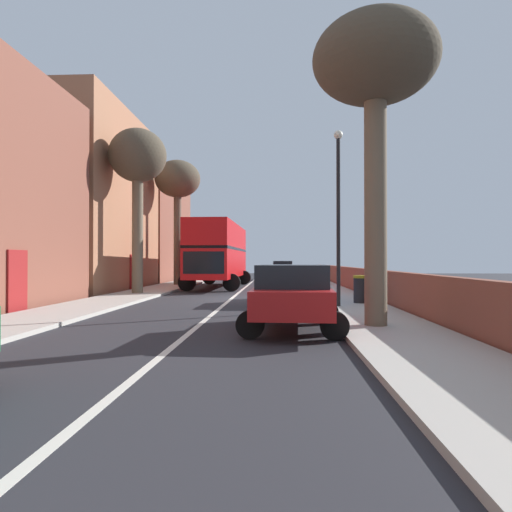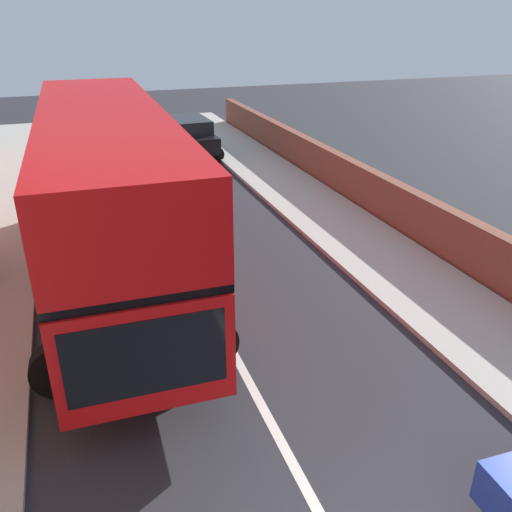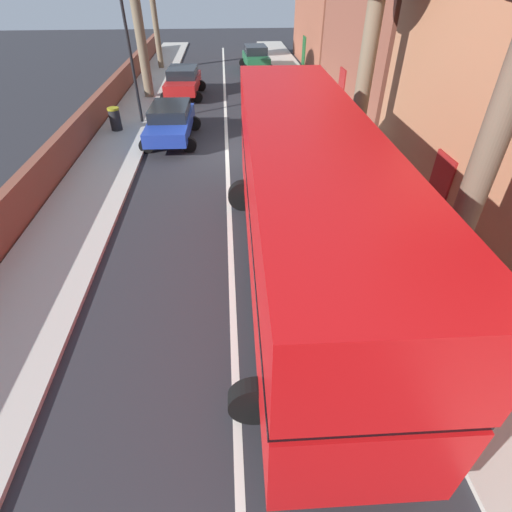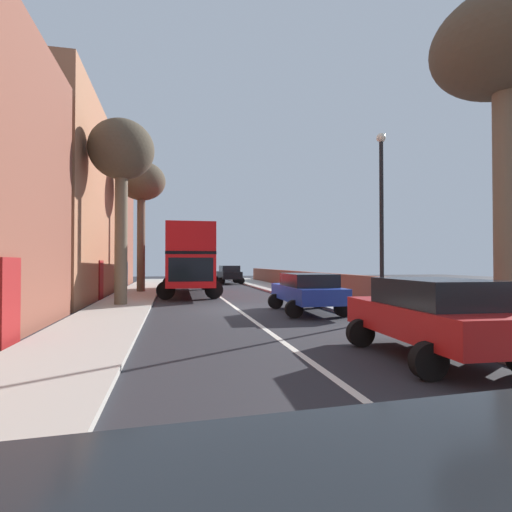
{
  "view_description": "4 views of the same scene",
  "coord_description": "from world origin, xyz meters",
  "px_view_note": "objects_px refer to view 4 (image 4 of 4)",
  "views": [
    {
      "loc": [
        2.13,
        -20.61,
        1.75
      ],
      "look_at": [
        0.96,
        3.68,
        1.99
      ],
      "focal_mm": 31.93,
      "sensor_mm": 36.0,
      "label": 1
    },
    {
      "loc": [
        -2.38,
        -2.88,
        5.92
      ],
      "look_at": [
        0.65,
        5.78,
        1.68
      ],
      "focal_mm": 37.5,
      "sensor_mm": 36.0,
      "label": 2
    },
    {
      "loc": [
        -0.06,
        16.36,
        6.54
      ],
      "look_at": [
        -0.57,
        9.52,
        1.4
      ],
      "focal_mm": 27.21,
      "sensor_mm": 36.0,
      "label": 3
    },
    {
      "loc": [
        -2.69,
        -16.28,
        1.97
      ],
      "look_at": [
        1.71,
        4.27,
        2.34
      ],
      "focal_mm": 27.34,
      "sensor_mm": 36.0,
      "label": 4
    }
  ],
  "objects_px": {
    "street_tree_left_0": "(122,156)",
    "lamppost_right": "(382,209)",
    "double_decker_bus": "(189,257)",
    "street_tree_right_1": "(506,58)",
    "street_tree_left_2": "(141,185)",
    "parked_car_red_right_0": "(432,313)",
    "parked_car_blue_right_1": "(307,290)",
    "litter_bin_right": "(389,298)",
    "parked_car_black_right_3": "(229,274)"
  },
  "relations": [
    {
      "from": "street_tree_right_1",
      "to": "parked_car_black_right_3",
      "type": "bearing_deg",
      "value": 94.13
    },
    {
      "from": "street_tree_right_1",
      "to": "lamppost_right",
      "type": "relative_size",
      "value": 1.24
    },
    {
      "from": "litter_bin_right",
      "to": "street_tree_left_0",
      "type": "bearing_deg",
      "value": 154.22
    },
    {
      "from": "double_decker_bus",
      "to": "street_tree_right_1",
      "type": "relative_size",
      "value": 1.42
    },
    {
      "from": "lamppost_right",
      "to": "litter_bin_right",
      "type": "xyz_separation_m",
      "value": [
        1.0,
        1.25,
        -3.16
      ]
    },
    {
      "from": "parked_car_red_right_0",
      "to": "street_tree_right_1",
      "type": "xyz_separation_m",
      "value": [
        2.1,
        0.26,
        5.63
      ]
    },
    {
      "from": "lamppost_right",
      "to": "parked_car_black_right_3",
      "type": "bearing_deg",
      "value": 94.25
    },
    {
      "from": "parked_car_blue_right_1",
      "to": "parked_car_black_right_3",
      "type": "distance_m",
      "value": 21.69
    },
    {
      "from": "street_tree_left_2",
      "to": "parked_car_red_right_0",
      "type": "bearing_deg",
      "value": -69.51
    },
    {
      "from": "street_tree_left_2",
      "to": "lamppost_right",
      "type": "xyz_separation_m",
      "value": [
        9.01,
        -14.21,
        -3.25
      ]
    },
    {
      "from": "street_tree_left_0",
      "to": "street_tree_left_2",
      "type": "relative_size",
      "value": 0.98
    },
    {
      "from": "parked_car_blue_right_1",
      "to": "parked_car_red_right_0",
      "type": "bearing_deg",
      "value": -90.01
    },
    {
      "from": "street_tree_left_0",
      "to": "lamppost_right",
      "type": "height_order",
      "value": "street_tree_left_0"
    },
    {
      "from": "parked_car_red_right_0",
      "to": "street_tree_right_1",
      "type": "bearing_deg",
      "value": 6.98
    },
    {
      "from": "parked_car_red_right_0",
      "to": "parked_car_blue_right_1",
      "type": "xyz_separation_m",
      "value": [
        0.0,
        7.6,
        -0.04
      ]
    },
    {
      "from": "lamppost_right",
      "to": "parked_car_red_right_0",
      "type": "bearing_deg",
      "value": -109.57
    },
    {
      "from": "double_decker_bus",
      "to": "street_tree_left_2",
      "type": "bearing_deg",
      "value": 157.33
    },
    {
      "from": "street_tree_left_0",
      "to": "street_tree_left_2",
      "type": "bearing_deg",
      "value": 88.2
    },
    {
      "from": "double_decker_bus",
      "to": "street_tree_left_2",
      "type": "relative_size",
      "value": 1.31
    },
    {
      "from": "parked_car_blue_right_1",
      "to": "double_decker_bus",
      "type": "bearing_deg",
      "value": 111.93
    },
    {
      "from": "parked_car_red_right_0",
      "to": "lamppost_right",
      "type": "bearing_deg",
      "value": 70.43
    },
    {
      "from": "double_decker_bus",
      "to": "parked_car_red_right_0",
      "type": "xyz_separation_m",
      "value": [
        4.2,
        -18.02,
        -1.42
      ]
    },
    {
      "from": "double_decker_bus",
      "to": "lamppost_right",
      "type": "height_order",
      "value": "lamppost_right"
    },
    {
      "from": "parked_car_red_right_0",
      "to": "parked_car_blue_right_1",
      "type": "relative_size",
      "value": 0.94
    },
    {
      "from": "parked_car_black_right_3",
      "to": "street_tree_right_1",
      "type": "distance_m",
      "value": 29.64
    },
    {
      "from": "lamppost_right",
      "to": "street_tree_right_1",
      "type": "bearing_deg",
      "value": -86.46
    },
    {
      "from": "parked_car_blue_right_1",
      "to": "litter_bin_right",
      "type": "height_order",
      "value": "parked_car_blue_right_1"
    },
    {
      "from": "street_tree_left_2",
      "to": "litter_bin_right",
      "type": "xyz_separation_m",
      "value": [
        10.01,
        -12.96,
        -6.41
      ]
    },
    {
      "from": "litter_bin_right",
      "to": "street_tree_right_1",
      "type": "bearing_deg",
      "value": -96.6
    },
    {
      "from": "street_tree_left_0",
      "to": "litter_bin_right",
      "type": "bearing_deg",
      "value": -25.78
    },
    {
      "from": "street_tree_left_0",
      "to": "street_tree_right_1",
      "type": "height_order",
      "value": "street_tree_left_0"
    },
    {
      "from": "street_tree_right_1",
      "to": "parked_car_red_right_0",
      "type": "bearing_deg",
      "value": -173.02
    },
    {
      "from": "parked_car_blue_right_1",
      "to": "lamppost_right",
      "type": "distance_m",
      "value": 4.25
    },
    {
      "from": "double_decker_bus",
      "to": "parked_car_red_right_0",
      "type": "relative_size",
      "value": 2.55
    },
    {
      "from": "street_tree_right_1",
      "to": "street_tree_left_0",
      "type": "bearing_deg",
      "value": 130.93
    },
    {
      "from": "parked_car_red_right_0",
      "to": "street_tree_left_0",
      "type": "relative_size",
      "value": 0.52
    },
    {
      "from": "double_decker_bus",
      "to": "parked_car_red_right_0",
      "type": "distance_m",
      "value": 18.56
    },
    {
      "from": "street_tree_left_0",
      "to": "lamppost_right",
      "type": "bearing_deg",
      "value": -33.83
    },
    {
      "from": "street_tree_right_1",
      "to": "litter_bin_right",
      "type": "xyz_separation_m",
      "value": [
        0.7,
        6.07,
        -5.92
      ]
    },
    {
      "from": "street_tree_right_1",
      "to": "parked_car_blue_right_1",
      "type": "bearing_deg",
      "value": 105.96
    },
    {
      "from": "double_decker_bus",
      "to": "litter_bin_right",
      "type": "xyz_separation_m",
      "value": [
        7.0,
        -11.7,
        -1.7
      ]
    },
    {
      "from": "parked_car_blue_right_1",
      "to": "street_tree_left_0",
      "type": "height_order",
      "value": "street_tree_left_0"
    },
    {
      "from": "street_tree_left_2",
      "to": "parked_car_black_right_3",
      "type": "bearing_deg",
      "value": 54.22
    },
    {
      "from": "litter_bin_right",
      "to": "parked_car_black_right_3",
      "type": "bearing_deg",
      "value": 96.95
    },
    {
      "from": "street_tree_left_0",
      "to": "lamppost_right",
      "type": "distance_m",
      "value": 11.54
    },
    {
      "from": "double_decker_bus",
      "to": "street_tree_right_1",
      "type": "height_order",
      "value": "street_tree_right_1"
    },
    {
      "from": "litter_bin_right",
      "to": "double_decker_bus",
      "type": "bearing_deg",
      "value": 120.89
    },
    {
      "from": "parked_car_blue_right_1",
      "to": "street_tree_left_2",
      "type": "bearing_deg",
      "value": 121.67
    },
    {
      "from": "parked_car_blue_right_1",
      "to": "street_tree_left_2",
      "type": "height_order",
      "value": "street_tree_left_2"
    },
    {
      "from": "parked_car_blue_right_1",
      "to": "parked_car_black_right_3",
      "type": "height_order",
      "value": "parked_car_black_right_3"
    }
  ]
}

